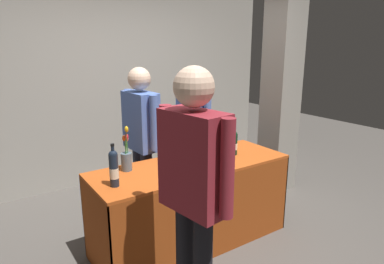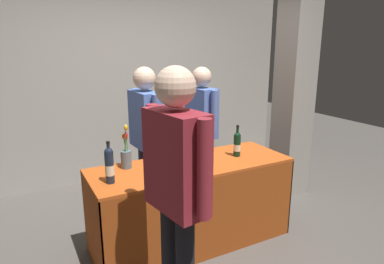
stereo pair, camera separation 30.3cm
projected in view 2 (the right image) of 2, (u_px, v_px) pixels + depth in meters
ground_plane at (192, 241)px, 3.31m from camera, size 12.00×12.00×0.00m
back_partition at (123, 80)px, 4.68m from camera, size 5.08×0.12×2.76m
concrete_pillar at (295, 73)px, 4.08m from camera, size 0.36×0.36×3.04m
tasting_table at (192, 189)px, 3.17m from camera, size 1.86×0.67×0.80m
featured_wine_bottle at (237, 144)px, 3.29m from camera, size 0.07×0.07×0.31m
display_bottle_0 at (176, 151)px, 3.06m from camera, size 0.07×0.07×0.30m
display_bottle_1 at (109, 165)px, 2.65m from camera, size 0.07×0.07×0.34m
display_bottle_2 at (172, 146)px, 3.22m from camera, size 0.07×0.07×0.31m
display_bottle_3 at (181, 158)px, 2.86m from camera, size 0.07×0.07×0.31m
wine_glass_near_vendor at (208, 155)px, 3.01m from camera, size 0.07×0.07×0.15m
wine_glass_mid at (170, 166)px, 2.79m from camera, size 0.06×0.06×0.13m
flower_vase at (126, 156)px, 2.98m from camera, size 0.09×0.09×0.40m
vendor_presenter at (146, 132)px, 3.49m from camera, size 0.23×0.59×1.64m
vendor_assistant at (201, 124)px, 3.95m from camera, size 0.26×0.55×1.61m
taster_foreground_right at (177, 180)px, 2.06m from camera, size 0.28×0.60×1.75m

